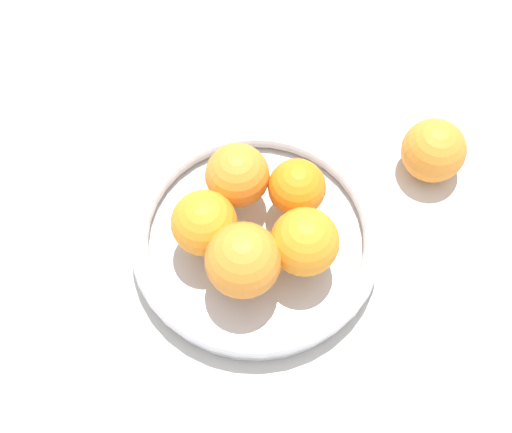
{
  "coord_description": "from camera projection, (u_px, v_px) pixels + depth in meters",
  "views": [
    {
      "loc": [
        -0.36,
        0.09,
        0.77
      ],
      "look_at": [
        0.0,
        0.0,
        0.08
      ],
      "focal_mm": 50.0,
      "sensor_mm": 36.0,
      "label": 1
    }
  ],
  "objects": [
    {
      "name": "ground_plane",
      "position": [
        256.0,
        247.0,
        0.85
      ],
      "size": [
        4.0,
        4.0,
        0.0
      ],
      "primitive_type": "plane",
      "color": "beige"
    },
    {
      "name": "stray_orange",
      "position": [
        434.0,
        150.0,
        0.87
      ],
      "size": [
        0.08,
        0.08,
        0.08
      ],
      "primitive_type": "sphere",
      "color": "orange",
      "rests_on": "ground_plane"
    },
    {
      "name": "orange_pile",
      "position": [
        255.0,
        222.0,
        0.78
      ],
      "size": [
        0.19,
        0.18,
        0.08
      ],
      "color": "orange",
      "rests_on": "fruit_bowl"
    },
    {
      "name": "fruit_bowl",
      "position": [
        256.0,
        239.0,
        0.84
      ],
      "size": [
        0.29,
        0.29,
        0.04
      ],
      "color": "silver",
      "rests_on": "ground_plane"
    }
  ]
}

